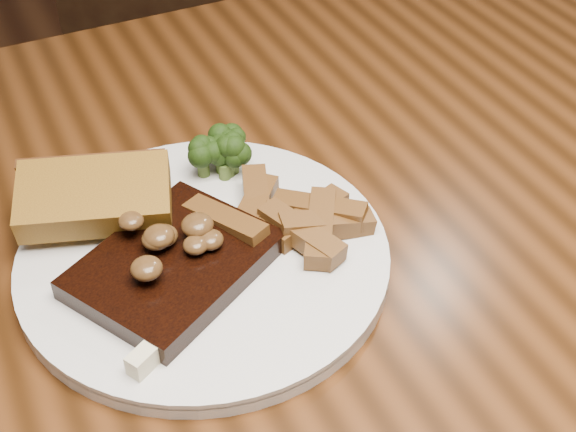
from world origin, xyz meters
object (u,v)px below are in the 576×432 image
object	(u,v)px
plate	(204,259)
potato_wedges	(279,225)
dining_table	(289,322)
steak	(174,266)
chair_far	(233,68)
garlic_bread	(99,215)

from	to	relation	value
plate	potato_wedges	size ratio (longest dim) A/B	2.95
dining_table	steak	distance (m)	0.15
chair_far	potato_wedges	distance (m)	0.71
dining_table	chair_far	distance (m)	0.68
steak	potato_wedges	distance (m)	0.09
garlic_bread	dining_table	bearing A→B (deg)	-12.14
plate	potato_wedges	distance (m)	0.07
chair_far	plate	distance (m)	0.71
steak	garlic_bread	xyz separation A→B (m)	(-0.04, 0.08, 0.00)
dining_table	steak	world-z (taller)	steak
chair_far	plate	bearing A→B (deg)	89.94
dining_table	steak	size ratio (longest dim) A/B	10.77
chair_far	steak	distance (m)	0.74
steak	potato_wedges	world-z (taller)	potato_wedges
dining_table	garlic_bread	distance (m)	0.20
dining_table	garlic_bread	bearing A→B (deg)	149.41
chair_far	garlic_bread	xyz separation A→B (m)	(-0.34, -0.55, 0.24)
dining_table	plate	bearing A→B (deg)	168.79
plate	potato_wedges	world-z (taller)	potato_wedges
steak	potato_wedges	bearing A→B (deg)	-25.10
garlic_bread	plate	bearing A→B (deg)	-26.76
steak	garlic_bread	world-z (taller)	garlic_bread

